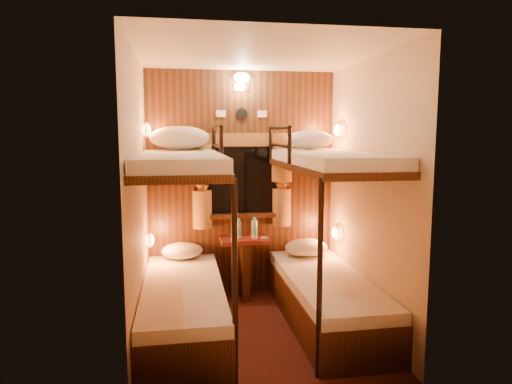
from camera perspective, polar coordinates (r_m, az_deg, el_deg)
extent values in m
plane|color=#35180E|center=(4.24, 0.21, -16.97)|extent=(2.10, 2.10, 0.00)
plane|color=silver|center=(3.92, 0.23, 16.95)|extent=(2.10, 2.10, 0.00)
plane|color=#C6B293|center=(4.93, -1.83, 0.99)|extent=(2.40, 0.00, 2.40)
plane|color=#C6B293|center=(2.89, 3.74, -3.58)|extent=(2.40, 0.00, 2.40)
plane|color=#C6B293|center=(3.86, -14.56, -1.02)|extent=(0.00, 2.40, 2.40)
plane|color=#C6B293|center=(4.19, 13.84, -0.36)|extent=(0.00, 2.40, 2.40)
cube|color=black|center=(4.92, -1.81, 0.97)|extent=(2.00, 0.03, 2.40)
cube|color=black|center=(4.19, -9.06, -14.79)|extent=(0.70, 1.90, 0.35)
cube|color=white|center=(4.11, -9.13, -11.89)|extent=(0.68, 1.88, 0.10)
cube|color=black|center=(3.89, -9.44, 2.88)|extent=(0.70, 1.90, 0.06)
cube|color=white|center=(3.89, -9.47, 4.06)|extent=(0.68, 1.88, 0.10)
cylinder|color=black|center=(3.17, -2.66, -11.47)|extent=(0.04, 0.04, 1.45)
cylinder|color=black|center=(4.77, -5.28, 6.04)|extent=(0.04, 0.04, 0.32)
cylinder|color=black|center=(3.93, -4.36, 5.77)|extent=(0.04, 0.04, 0.32)
cylinder|color=black|center=(4.35, -4.89, 8.03)|extent=(0.04, 0.85, 0.04)
cylinder|color=black|center=(4.35, -4.87, 5.79)|extent=(0.03, 0.85, 0.03)
cube|color=black|center=(4.38, 8.71, -13.75)|extent=(0.70, 1.90, 0.35)
cube|color=white|center=(4.31, 8.77, -10.95)|extent=(0.68, 1.88, 0.10)
cube|color=black|center=(4.10, 9.06, 3.11)|extent=(0.70, 1.90, 0.06)
cube|color=white|center=(4.10, 9.08, 4.23)|extent=(0.68, 1.88, 0.10)
cylinder|color=black|center=(3.29, 7.96, -10.81)|extent=(0.04, 0.04, 1.45)
cylinder|color=black|center=(4.85, 1.84, 6.09)|extent=(0.04, 0.04, 0.32)
cylinder|color=black|center=(4.02, 4.22, 5.81)|extent=(0.04, 0.04, 0.32)
cylinder|color=black|center=(4.44, 2.93, 8.03)|extent=(0.04, 0.85, 0.04)
cylinder|color=black|center=(4.44, 2.92, 5.84)|extent=(0.03, 0.85, 0.03)
cube|color=black|center=(4.89, -1.78, 1.53)|extent=(0.98, 0.02, 0.78)
cube|color=black|center=(4.88, -1.76, 1.52)|extent=(0.90, 0.01, 0.70)
cube|color=black|center=(4.90, -1.69, -2.95)|extent=(1.00, 0.12, 0.04)
cube|color=olive|center=(4.83, -1.74, 6.56)|extent=(1.10, 0.06, 0.14)
cylinder|color=olive|center=(4.80, -6.82, 3.52)|extent=(0.22, 0.22, 0.40)
cylinder|color=olive|center=(4.82, -6.78, 0.79)|extent=(0.11, 0.11, 0.12)
cylinder|color=olive|center=(4.85, -6.73, -2.15)|extent=(0.20, 0.20, 0.40)
torus|color=#BF8938|center=(4.82, -6.78, 0.79)|extent=(0.14, 0.14, 0.02)
cylinder|color=olive|center=(4.91, 3.27, 3.65)|extent=(0.22, 0.22, 0.40)
cylinder|color=olive|center=(4.93, 3.25, 0.98)|extent=(0.11, 0.11, 0.12)
cylinder|color=olive|center=(4.96, 3.23, -1.89)|extent=(0.20, 0.20, 0.40)
torus|color=#BF8938|center=(4.93, 3.25, 0.98)|extent=(0.14, 0.14, 0.02)
cylinder|color=black|center=(4.87, -1.81, 9.74)|extent=(0.12, 0.02, 0.12)
cube|color=silver|center=(4.85, -4.43, 9.74)|extent=(0.10, 0.01, 0.07)
cube|color=silver|center=(4.91, 0.77, 9.73)|extent=(0.10, 0.01, 0.07)
cube|color=#BF8938|center=(4.89, -1.82, 12.91)|extent=(0.18, 0.01, 0.08)
ellipsoid|color=#FFCC8C|center=(4.88, -1.80, 14.10)|extent=(0.18, 0.09, 0.11)
ellipsoid|color=orange|center=(4.64, -13.11, -5.88)|extent=(0.08, 0.20, 0.13)
torus|color=#BF8938|center=(4.64, -13.11, -5.88)|extent=(0.02, 0.17, 0.17)
ellipsoid|color=orange|center=(4.52, -13.51, 7.58)|extent=(0.08, 0.20, 0.13)
torus|color=#BF8938|center=(4.52, -13.51, 7.58)|extent=(0.02, 0.17, 0.17)
ellipsoid|color=orange|center=(4.90, 9.99, -5.09)|extent=(0.08, 0.20, 0.13)
torus|color=#BF8938|center=(4.90, 9.99, -5.09)|extent=(0.02, 0.17, 0.17)
ellipsoid|color=orange|center=(4.79, 10.28, 7.64)|extent=(0.08, 0.20, 0.13)
torus|color=#BF8938|center=(4.79, 10.28, 7.64)|extent=(0.02, 0.17, 0.17)
cube|color=#5A1914|center=(4.84, -1.48, -6.00)|extent=(0.50, 0.34, 0.04)
cube|color=black|center=(4.92, -1.47, -9.68)|extent=(0.08, 0.30, 0.61)
cube|color=maroon|center=(4.83, -1.49, -5.74)|extent=(0.30, 0.34, 0.01)
cylinder|color=#99BFE5|center=(4.76, -2.16, -4.83)|extent=(0.06, 0.06, 0.19)
cylinder|color=#469CD3|center=(4.76, -2.16, -4.94)|extent=(0.06, 0.06, 0.06)
cylinder|color=#469CD3|center=(4.74, -2.17, -3.52)|extent=(0.03, 0.03, 0.03)
cylinder|color=#99BFE5|center=(4.76, -0.19, -4.74)|extent=(0.06, 0.06, 0.20)
cylinder|color=#469CD3|center=(4.76, -0.19, -4.86)|extent=(0.07, 0.07, 0.07)
cylinder|color=#469CD3|center=(4.74, -0.19, -3.34)|extent=(0.04, 0.04, 0.03)
cube|color=silver|center=(4.84, 1.03, -5.71)|extent=(0.08, 0.07, 0.01)
cube|color=silver|center=(4.91, -0.40, -5.51)|extent=(0.09, 0.09, 0.01)
ellipsoid|color=silver|center=(4.82, -9.23, -7.26)|extent=(0.42, 0.30, 0.17)
ellipsoid|color=silver|center=(4.90, 6.29, -6.89)|extent=(0.46, 0.33, 0.18)
ellipsoid|color=silver|center=(4.55, -9.52, 6.71)|extent=(0.59, 0.42, 0.23)
ellipsoid|color=silver|center=(4.68, 6.70, 6.52)|extent=(0.49, 0.35, 0.19)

